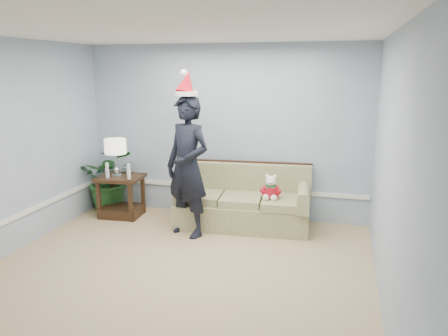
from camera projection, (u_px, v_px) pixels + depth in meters
room_shell at (161, 165)px, 4.49m from camera, size 4.54×5.04×2.74m
wainscot_trim at (119, 206)px, 6.10m from camera, size 4.49×4.99×0.06m
sofa at (243, 204)px, 6.58m from camera, size 2.03×1.00×0.92m
side_table at (122, 200)px, 7.00m from camera, size 0.72×0.62×0.66m
table_lamp at (115, 148)px, 6.78m from camera, size 0.34×0.34×0.60m
candle_pair at (118, 172)px, 6.73m from camera, size 0.43×0.06×0.24m
houseplant at (110, 178)px, 7.32m from camera, size 1.18×1.11×1.04m
man at (188, 167)px, 6.06m from camera, size 0.85×0.73×1.98m
santa_hat at (187, 84)px, 5.82m from camera, size 0.41×0.43×0.36m
teddy_bear at (271, 190)px, 6.27m from camera, size 0.23×0.26×0.37m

